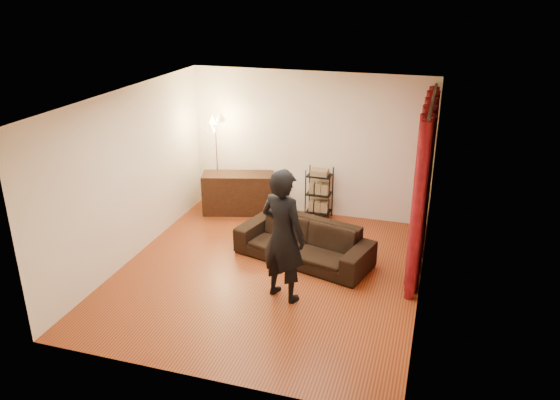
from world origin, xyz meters
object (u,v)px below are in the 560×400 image
(person, at_px, (283,236))
(wire_shelf, at_px, (319,194))
(storage_boxes, at_px, (274,197))
(floor_lamp, at_px, (217,165))
(media_cabinet, at_px, (238,193))
(sofa, at_px, (304,242))

(person, relative_size, wire_shelf, 1.95)
(storage_boxes, bearing_deg, person, -69.97)
(person, xyz_separation_m, floor_lamp, (-2.07, 2.59, -0.01))
(wire_shelf, distance_m, floor_lamp, 1.99)
(media_cabinet, relative_size, wire_shelf, 1.37)
(sofa, distance_m, person, 1.31)
(sofa, distance_m, wire_shelf, 1.72)
(storage_boxes, xyz_separation_m, floor_lamp, (-1.02, -0.30, 0.64))
(person, bearing_deg, floor_lamp, -30.40)
(person, height_order, storage_boxes, person)
(person, distance_m, storage_boxes, 3.14)
(person, height_order, floor_lamp, person)
(person, xyz_separation_m, wire_shelf, (-0.15, 2.85, -0.46))
(sofa, distance_m, media_cabinet, 2.28)
(sofa, relative_size, person, 1.14)
(floor_lamp, bearing_deg, media_cabinet, 12.68)
(storage_boxes, distance_m, wire_shelf, 0.92)
(storage_boxes, distance_m, floor_lamp, 1.24)
(sofa, bearing_deg, storage_boxes, 136.72)
(media_cabinet, xyz_separation_m, floor_lamp, (-0.38, -0.08, 0.56))
(sofa, height_order, wire_shelf, wire_shelf)
(media_cabinet, relative_size, floor_lamp, 0.71)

